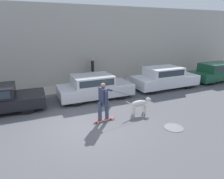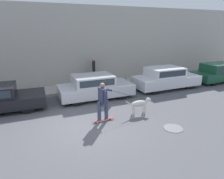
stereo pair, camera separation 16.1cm
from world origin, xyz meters
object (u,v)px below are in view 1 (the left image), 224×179
Objects in this scene: parked_car_3 at (217,72)px; skateboarder at (104,100)px; parked_car_1 at (95,87)px; pedestrian_with_bag at (93,69)px; dog at (140,104)px; parked_car_2 at (165,78)px; fire_hydrant at (124,83)px.

skateboarder is (-10.09, -2.89, 0.30)m from parked_car_3.
parked_car_1 is at bearing 178.04° from parked_car_3.
pedestrian_with_bag is (0.73, 2.46, 0.47)m from parked_car_1.
parked_car_1 is 3.07m from dog.
parked_car_2 is 4.76m from parked_car_3.
skateboarder is at bearing -151.59° from parked_car_2.
pedestrian_with_bag is (-3.98, 2.46, 0.44)m from parked_car_2.
dog is (1.15, -2.85, -0.14)m from parked_car_1.
parked_car_1 is 4.71m from parked_car_2.
parked_car_2 is 3.41× the size of dog.
parked_car_1 is 5.60× the size of fire_hydrant.
pedestrian_with_bag is at bearing 74.00° from parked_car_1.
parked_car_3 is 1.70× the size of skateboarder.
parked_car_2 reaches higher than parked_car_3.
parked_car_1 is at bearing 113.80° from dog.
parked_car_2 is 5.91× the size of fire_hydrant.
skateboarder is at bearing 94.97° from pedestrian_with_bag.
pedestrian_with_bag is (-0.41, 5.31, 0.61)m from dog.
skateboarder is (-0.62, -2.89, 0.31)m from parked_car_1.
skateboarder reaches higher than parked_car_3.
pedestrian_with_bag reaches higher than skateboarder.
skateboarder reaches higher than dog.
pedestrian_with_bag is (-8.74, 2.46, 0.47)m from parked_car_3.
fire_hydrant is at bearing 152.75° from pedestrian_with_bag.
pedestrian_with_bag is at bearing 133.60° from fire_hydrant.
dog is at bearing -2.83° from skateboarder.
pedestrian_with_bag is (1.35, 5.35, 0.16)m from skateboarder.
parked_car_1 is 9.47m from parked_car_3.
parked_car_3 is at bearing 0.59° from parked_car_1.
parked_car_3 is at bearing 11.81° from skateboarder.
parked_car_2 reaches higher than parked_car_1.
pedestrian_with_bag is at bearing 96.34° from dog.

